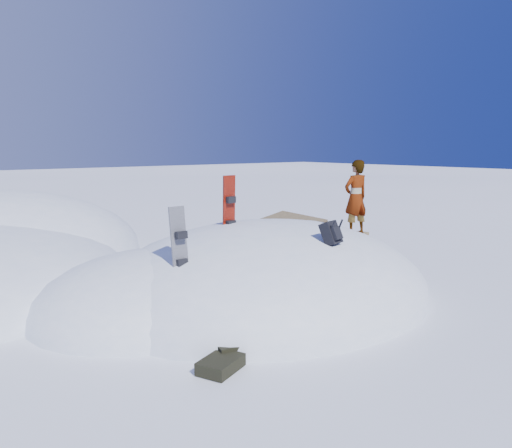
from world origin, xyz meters
TOP-DOWN VIEW (x-y plane):
  - ground at (0.00, 0.00)m, footprint 120.00×120.00m
  - snow_mound at (-0.17, 0.24)m, footprint 8.00×6.00m
  - rock_outcrop at (3.72, 3.01)m, footprint 4.68×4.41m
  - snowboard_red at (-0.51, 0.54)m, footprint 0.30×0.17m
  - snowboard_dark at (-2.26, -0.51)m, footprint 0.28×0.22m
  - backpack at (0.19, -1.54)m, footprint 0.35×0.43m
  - gear_pile at (-2.63, -2.18)m, footprint 0.83×0.65m
  - person at (2.36, -0.27)m, footprint 0.66×0.49m

SIDE VIEW (x-z plane):
  - ground at x=0.00m, z-range 0.00..0.00m
  - snow_mound at x=-0.17m, z-range -1.50..1.50m
  - rock_outcrop at x=3.72m, z-range -0.82..0.85m
  - gear_pile at x=-2.63m, z-range 0.00..0.22m
  - snowboard_dark at x=-2.26m, z-range 0.54..2.04m
  - backpack at x=0.19m, z-range 1.21..1.71m
  - snowboard_red at x=-0.51m, z-range 0.84..2.43m
  - person at x=2.36m, z-range 1.02..2.68m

